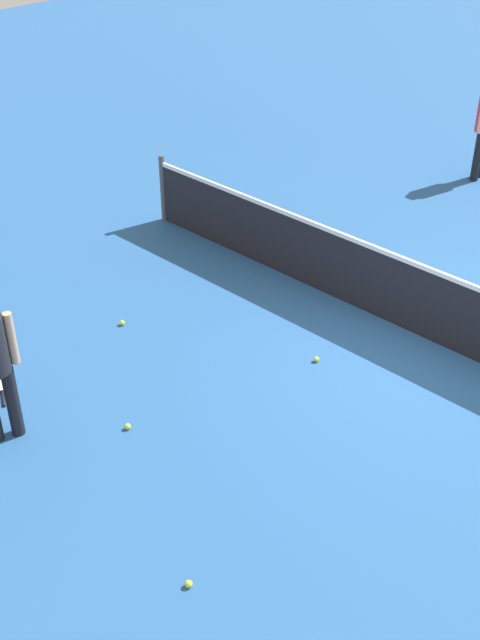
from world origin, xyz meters
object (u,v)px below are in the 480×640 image
tennis_ball_near_player (128,427)px  tennis_ball_midcourt (122,323)px  tennis_ball_stray_left (316,359)px  tennis_ball_by_net (189,584)px  tennis_racket_near_player (2,385)px

tennis_ball_near_player → tennis_ball_midcourt: 2.01m
tennis_ball_midcourt → tennis_ball_stray_left: (2.28, 1.08, 0.00)m
tennis_ball_by_net → tennis_ball_midcourt: (-3.52, 2.18, 0.00)m
tennis_ball_stray_left → tennis_ball_near_player: bearing=-106.7°
tennis_ball_near_player → tennis_ball_by_net: (1.93, -0.95, 0.00)m
tennis_ball_by_net → tennis_ball_stray_left: 3.49m
tennis_racket_near_player → tennis_ball_midcourt: bearing=89.3°
tennis_racket_near_player → tennis_ball_stray_left: 3.65m
tennis_racket_near_player → tennis_ball_near_player: bearing=17.6°
tennis_ball_near_player → tennis_ball_midcourt: bearing=142.2°
tennis_ball_midcourt → tennis_ball_stray_left: bearing=25.4°
tennis_ball_near_player → tennis_ball_midcourt: size_ratio=1.00×
tennis_ball_stray_left → tennis_ball_midcourt: bearing=-154.6°
tennis_ball_by_net → tennis_ball_stray_left: (-1.24, 3.26, 0.00)m
tennis_ball_midcourt → tennis_racket_near_player: bearing=-90.7°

